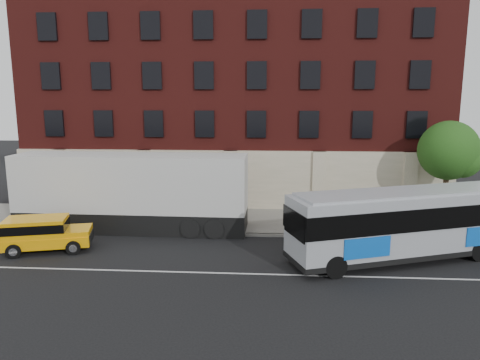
# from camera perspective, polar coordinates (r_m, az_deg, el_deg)

# --- Properties ---
(ground) EXTENTS (120.00, 120.00, 0.00)m
(ground) POSITION_cam_1_polar(r_m,az_deg,el_deg) (19.89, -4.24, -12.32)
(ground) COLOR black
(ground) RESTS_ON ground
(sidewalk) EXTENTS (60.00, 6.00, 0.15)m
(sidewalk) POSITION_cam_1_polar(r_m,az_deg,el_deg) (28.32, -1.70, -5.12)
(sidewalk) COLOR gray
(sidewalk) RESTS_ON ground
(kerb) EXTENTS (60.00, 0.25, 0.15)m
(kerb) POSITION_cam_1_polar(r_m,az_deg,el_deg) (25.46, -2.35, -6.94)
(kerb) COLOR gray
(kerb) RESTS_ON ground
(lane_line) EXTENTS (60.00, 0.12, 0.01)m
(lane_line) POSITION_cam_1_polar(r_m,az_deg,el_deg) (20.34, -4.04, -11.76)
(lane_line) COLOR silver
(lane_line) RESTS_ON ground
(building) EXTENTS (30.00, 12.10, 15.00)m
(building) POSITION_cam_1_polar(r_m,az_deg,el_deg) (35.16, -0.52, 10.32)
(building) COLOR #581715
(building) RESTS_ON sidewalk
(sign_pole) EXTENTS (0.30, 0.20, 2.50)m
(sign_pole) POSITION_cam_1_polar(r_m,az_deg,el_deg) (27.45, -20.30, -3.32)
(sign_pole) COLOR gray
(sign_pole) RESTS_ON ground
(street_tree) EXTENTS (3.60, 3.60, 6.20)m
(street_tree) POSITION_cam_1_polar(r_m,az_deg,el_deg) (29.87, 25.22, 3.17)
(street_tree) COLOR #36261B
(street_tree) RESTS_ON sidewalk
(city_bus) EXTENTS (12.55, 6.68, 3.39)m
(city_bus) POSITION_cam_1_polar(r_m,az_deg,el_deg) (22.99, 21.37, -4.93)
(city_bus) COLOR #9EA2A9
(city_bus) RESTS_ON ground
(yellow_suv) EXTENTS (4.67, 2.82, 1.74)m
(yellow_suv) POSITION_cam_1_polar(r_m,az_deg,el_deg) (24.82, -23.98, -6.11)
(yellow_suv) COLOR #FFA908
(yellow_suv) RESTS_ON ground
(shipping_container) EXTENTS (13.47, 3.07, 4.48)m
(shipping_container) POSITION_cam_1_polar(r_m,az_deg,el_deg) (26.77, -13.70, -1.63)
(shipping_container) COLOR black
(shipping_container) RESTS_ON ground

